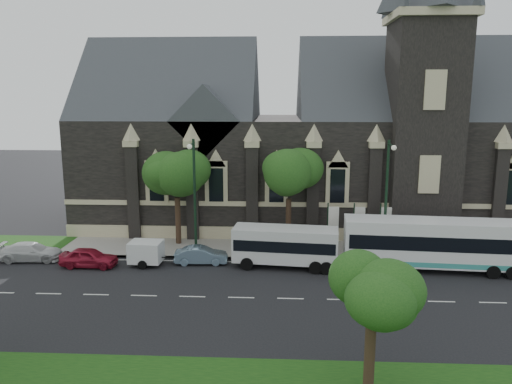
# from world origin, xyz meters

# --- Properties ---
(ground) EXTENTS (160.00, 160.00, 0.00)m
(ground) POSITION_xyz_m (0.00, 0.00, 0.00)
(ground) COLOR black
(ground) RESTS_ON ground
(sidewalk) EXTENTS (80.00, 5.00, 0.15)m
(sidewalk) POSITION_xyz_m (0.00, 9.50, 0.07)
(sidewalk) COLOR gray
(sidewalk) RESTS_ON ground
(museum) EXTENTS (40.00, 17.70, 29.90)m
(museum) POSITION_xyz_m (5.12, 18.78, 8.17)
(museum) COLOR black
(museum) RESTS_ON ground
(tree_park_east) EXTENTS (3.40, 3.40, 6.28)m
(tree_park_east) POSITION_xyz_m (6.18, -9.32, 4.62)
(tree_park_east) COLOR black
(tree_park_east) RESTS_ON ground
(tree_walk_right) EXTENTS (4.08, 4.08, 7.80)m
(tree_walk_right) POSITION_xyz_m (3.21, 10.71, 5.82)
(tree_walk_right) COLOR black
(tree_walk_right) RESTS_ON ground
(tree_walk_left) EXTENTS (3.91, 3.91, 7.64)m
(tree_walk_left) POSITION_xyz_m (-5.80, 10.70, 5.73)
(tree_walk_left) COLOR black
(tree_walk_left) RESTS_ON ground
(street_lamp_near) EXTENTS (0.36, 1.88, 9.00)m
(street_lamp_near) POSITION_xyz_m (10.00, 7.09, 5.11)
(street_lamp_near) COLOR black
(street_lamp_near) RESTS_ON ground
(street_lamp_mid) EXTENTS (0.36, 1.88, 9.00)m
(street_lamp_mid) POSITION_xyz_m (-4.00, 7.09, 5.11)
(street_lamp_mid) COLOR black
(street_lamp_mid) RESTS_ON ground
(banner_flag_left) EXTENTS (0.90, 0.10, 4.00)m
(banner_flag_left) POSITION_xyz_m (6.29, 9.00, 2.38)
(banner_flag_left) COLOR black
(banner_flag_left) RESTS_ON ground
(banner_flag_center) EXTENTS (0.90, 0.10, 4.00)m
(banner_flag_center) POSITION_xyz_m (8.29, 9.00, 2.38)
(banner_flag_center) COLOR black
(banner_flag_center) RESTS_ON ground
(banner_flag_right) EXTENTS (0.90, 0.10, 4.00)m
(banner_flag_right) POSITION_xyz_m (10.29, 9.00, 2.38)
(banner_flag_right) COLOR black
(banner_flag_right) RESTS_ON ground
(tour_coach) EXTENTS (12.46, 3.60, 3.59)m
(tour_coach) POSITION_xyz_m (13.08, 5.56, 1.95)
(tour_coach) COLOR silver
(tour_coach) RESTS_ON ground
(shuttle_bus) EXTENTS (7.61, 3.27, 2.86)m
(shuttle_bus) POSITION_xyz_m (2.74, 5.69, 1.65)
(shuttle_bus) COLOR silver
(shuttle_bus) RESTS_ON ground
(box_trailer) EXTENTS (3.36, 1.98, 1.77)m
(box_trailer) POSITION_xyz_m (-7.32, 5.48, 1.01)
(box_trailer) COLOR silver
(box_trailer) RESTS_ON ground
(sedan) EXTENTS (3.93, 1.59, 1.27)m
(sedan) POSITION_xyz_m (-3.41, 6.02, 0.63)
(sedan) COLOR #728EA4
(sedan) RESTS_ON ground
(car_far_red) EXTENTS (4.10, 1.75, 1.38)m
(car_far_red) POSITION_xyz_m (-11.34, 4.95, 0.69)
(car_far_red) COLOR maroon
(car_far_red) RESTS_ON ground
(car_far_white) EXTENTS (4.76, 2.25, 1.34)m
(car_far_white) POSITION_xyz_m (-16.17, 6.08, 0.67)
(car_far_white) COLOR silver
(car_far_white) RESTS_ON ground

